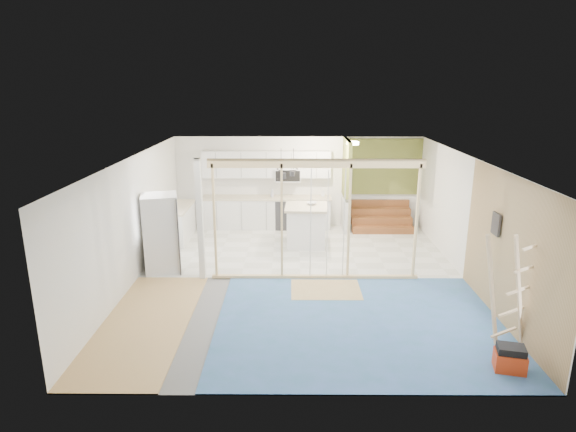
{
  "coord_description": "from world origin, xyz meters",
  "views": [
    {
      "loc": [
        -0.21,
        -9.59,
        4.08
      ],
      "look_at": [
        -0.27,
        0.6,
        1.23
      ],
      "focal_mm": 30.0,
      "sensor_mm": 36.0,
      "label": 1
    }
  ],
  "objects_px": {
    "island": "(306,226)",
    "toolbox": "(510,359)",
    "fridge": "(162,233)",
    "ladder": "(509,291)"
  },
  "relations": [
    {
      "from": "toolbox",
      "to": "ladder",
      "type": "xyz_separation_m",
      "value": [
        0.18,
        0.65,
        0.77
      ]
    },
    {
      "from": "ladder",
      "to": "toolbox",
      "type": "bearing_deg",
      "value": -121.36
    },
    {
      "from": "island",
      "to": "toolbox",
      "type": "height_order",
      "value": "island"
    },
    {
      "from": "island",
      "to": "toolbox",
      "type": "relative_size",
      "value": 2.29
    },
    {
      "from": "island",
      "to": "ladder",
      "type": "bearing_deg",
      "value": -56.66
    },
    {
      "from": "island",
      "to": "toolbox",
      "type": "distance_m",
      "value": 6.28
    },
    {
      "from": "fridge",
      "to": "ladder",
      "type": "distance_m",
      "value": 6.99
    },
    {
      "from": "fridge",
      "to": "toolbox",
      "type": "bearing_deg",
      "value": -47.81
    },
    {
      "from": "fridge",
      "to": "island",
      "type": "distance_m",
      "value": 3.7
    },
    {
      "from": "ladder",
      "to": "island",
      "type": "bearing_deg",
      "value": 104.56
    }
  ]
}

